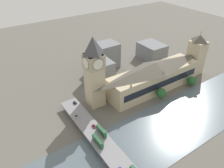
{
  "coord_description": "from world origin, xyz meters",
  "views": [
    {
      "loc": [
        -114.14,
        127.78,
        123.27
      ],
      "look_at": [
        19.47,
        38.44,
        19.85
      ],
      "focal_mm": 35.0,
      "sensor_mm": 36.0,
      "label": 1
    }
  ],
  "objects_px": {
    "victoria_tower": "(196,54)",
    "car_northbound_mid": "(76,116)",
    "double_decker_bus_rear": "(101,131)",
    "parliament_hall": "(154,76)",
    "car_southbound_tail": "(75,103)",
    "double_decker_bus_mid": "(98,141)",
    "car_southbound_mid": "(94,126)",
    "road_bridge": "(111,154)",
    "clock_tower": "(94,71)"
  },
  "relations": [
    {
      "from": "double_decker_bus_rear",
      "to": "victoria_tower",
      "type": "bearing_deg",
      "value": -78.1
    },
    {
      "from": "clock_tower",
      "to": "double_decker_bus_mid",
      "type": "relative_size",
      "value": 5.45
    },
    {
      "from": "road_bridge",
      "to": "car_southbound_tail",
      "type": "distance_m",
      "value": 62.33
    },
    {
      "from": "parliament_hall",
      "to": "clock_tower",
      "type": "xyz_separation_m",
      "value": [
        10.85,
        60.08,
        19.78
      ]
    },
    {
      "from": "clock_tower",
      "to": "victoria_tower",
      "type": "xyz_separation_m",
      "value": [
        -10.8,
        -121.06,
        -12.5
      ]
    },
    {
      "from": "victoria_tower",
      "to": "double_decker_bus_rear",
      "type": "xyz_separation_m",
      "value": [
        -29.35,
        139.25,
        -13.25
      ]
    },
    {
      "from": "parliament_hall",
      "to": "double_decker_bus_mid",
      "type": "height_order",
      "value": "parliament_hall"
    },
    {
      "from": "double_decker_bus_rear",
      "to": "car_southbound_tail",
      "type": "distance_m",
      "value": 43.66
    },
    {
      "from": "car_southbound_mid",
      "to": "car_southbound_tail",
      "type": "relative_size",
      "value": 0.99
    },
    {
      "from": "victoria_tower",
      "to": "road_bridge",
      "type": "xyz_separation_m",
      "value": [
        -47.95,
        143.0,
        -17.13
      ]
    },
    {
      "from": "victoria_tower",
      "to": "clock_tower",
      "type": "bearing_deg",
      "value": 84.9
    },
    {
      "from": "parliament_hall",
      "to": "car_southbound_mid",
      "type": "xyz_separation_m",
      "value": [
        -20.23,
        79.41,
        -8.02
      ]
    },
    {
      "from": "parliament_hall",
      "to": "clock_tower",
      "type": "distance_m",
      "value": 64.18
    },
    {
      "from": "car_southbound_tail",
      "to": "double_decker_bus_mid",
      "type": "bearing_deg",
      "value": 172.55
    },
    {
      "from": "parliament_hall",
      "to": "car_northbound_mid",
      "type": "distance_m",
      "value": 86.01
    },
    {
      "from": "parliament_hall",
      "to": "double_decker_bus_rear",
      "type": "height_order",
      "value": "parliament_hall"
    },
    {
      "from": "double_decker_bus_rear",
      "to": "car_southbound_mid",
      "type": "relative_size",
      "value": 2.67
    },
    {
      "from": "double_decker_bus_mid",
      "to": "car_southbound_mid",
      "type": "height_order",
      "value": "double_decker_bus_mid"
    },
    {
      "from": "car_northbound_mid",
      "to": "clock_tower",
      "type": "bearing_deg",
      "value": -62.33
    },
    {
      "from": "double_decker_bus_rear",
      "to": "car_southbound_mid",
      "type": "xyz_separation_m",
      "value": [
        9.06,
        1.14,
        -2.05
      ]
    },
    {
      "from": "parliament_hall",
      "to": "clock_tower",
      "type": "bearing_deg",
      "value": 79.76
    },
    {
      "from": "parliament_hall",
      "to": "clock_tower",
      "type": "height_order",
      "value": "clock_tower"
    },
    {
      "from": "road_bridge",
      "to": "car_southbound_mid",
      "type": "xyz_separation_m",
      "value": [
        27.67,
        -2.61,
        1.82
      ]
    },
    {
      "from": "road_bridge",
      "to": "double_decker_bus_rear",
      "type": "height_order",
      "value": "double_decker_bus_rear"
    },
    {
      "from": "parliament_hall",
      "to": "double_decker_bus_mid",
      "type": "distance_m",
      "value": 92.97
    },
    {
      "from": "double_decker_bus_mid",
      "to": "car_southbound_tail",
      "type": "bearing_deg",
      "value": -7.45
    },
    {
      "from": "clock_tower",
      "to": "double_decker_bus_mid",
      "type": "xyz_separation_m",
      "value": [
        -47.02,
        25.35,
        -25.82
      ]
    },
    {
      "from": "victoria_tower",
      "to": "double_decker_bus_mid",
      "type": "xyz_separation_m",
      "value": [
        -36.22,
        146.41,
        -13.32
      ]
    },
    {
      "from": "double_decker_bus_mid",
      "to": "double_decker_bus_rear",
      "type": "relative_size",
      "value": 1.05
    },
    {
      "from": "parliament_hall",
      "to": "car_northbound_mid",
      "type": "bearing_deg",
      "value": 91.69
    },
    {
      "from": "car_northbound_mid",
      "to": "road_bridge",
      "type": "bearing_deg",
      "value": -175.5
    },
    {
      "from": "parliament_hall",
      "to": "car_southbound_tail",
      "type": "distance_m",
      "value": 80.51
    },
    {
      "from": "victoria_tower",
      "to": "car_northbound_mid",
      "type": "bearing_deg",
      "value": 91.01
    },
    {
      "from": "clock_tower",
      "to": "victoria_tower",
      "type": "bearing_deg",
      "value": -95.1
    },
    {
      "from": "double_decker_bus_rear",
      "to": "car_southbound_tail",
      "type": "height_order",
      "value": "double_decker_bus_rear"
    },
    {
      "from": "victoria_tower",
      "to": "car_southbound_mid",
      "type": "xyz_separation_m",
      "value": [
        -20.28,
        140.4,
        -15.3
      ]
    },
    {
      "from": "clock_tower",
      "to": "car_southbound_mid",
      "type": "relative_size",
      "value": 15.29
    },
    {
      "from": "clock_tower",
      "to": "car_southbound_tail",
      "type": "height_order",
      "value": "clock_tower"
    },
    {
      "from": "victoria_tower",
      "to": "parliament_hall",
      "type": "bearing_deg",
      "value": 90.05
    },
    {
      "from": "victoria_tower",
      "to": "car_southbound_tail",
      "type": "bearing_deg",
      "value": 84.17
    },
    {
      "from": "parliament_hall",
      "to": "car_southbound_mid",
      "type": "bearing_deg",
      "value": 104.29
    },
    {
      "from": "victoria_tower",
      "to": "double_decker_bus_rear",
      "type": "height_order",
      "value": "victoria_tower"
    },
    {
      "from": "double_decker_bus_mid",
      "to": "car_northbound_mid",
      "type": "xyz_separation_m",
      "value": [
        33.64,
        0.17,
        -1.97
      ]
    },
    {
      "from": "double_decker_bus_rear",
      "to": "car_northbound_mid",
      "type": "relative_size",
      "value": 2.61
    },
    {
      "from": "road_bridge",
      "to": "double_decker_bus_rear",
      "type": "bearing_deg",
      "value": -11.4
    },
    {
      "from": "victoria_tower",
      "to": "road_bridge",
      "type": "height_order",
      "value": "victoria_tower"
    },
    {
      "from": "road_bridge",
      "to": "victoria_tower",
      "type": "bearing_deg",
      "value": -71.46
    },
    {
      "from": "road_bridge",
      "to": "car_southbound_mid",
      "type": "relative_size",
      "value": 33.2
    },
    {
      "from": "double_decker_bus_mid",
      "to": "car_southbound_mid",
      "type": "distance_m",
      "value": 17.15
    },
    {
      "from": "double_decker_bus_rear",
      "to": "car_southbound_tail",
      "type": "bearing_deg",
      "value": 0.73
    }
  ]
}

